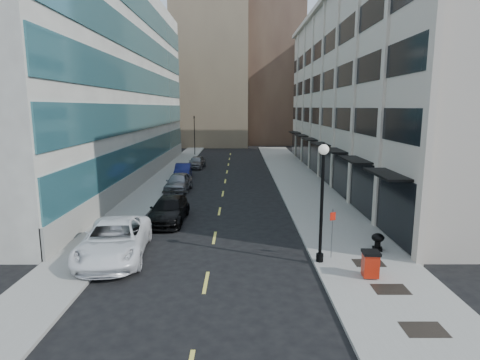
{
  "coord_description": "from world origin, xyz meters",
  "views": [
    {
      "loc": [
        1.44,
        -14.22,
        7.45
      ],
      "look_at": [
        1.48,
        10.37,
        2.97
      ],
      "focal_mm": 30.0,
      "sensor_mm": 36.0,
      "label": 1
    }
  ],
  "objects_px": {
    "car_silver_sedan": "(179,182)",
    "car_black_pickup": "(169,210)",
    "car_blue_sedan": "(183,171)",
    "urn_planter": "(378,240)",
    "car_grey_sedan": "(197,162)",
    "sign_post": "(332,227)",
    "trash_bin": "(370,263)",
    "car_white_van": "(114,240)",
    "lamppost": "(322,193)",
    "traffic_signal": "(194,119)"
  },
  "relations": [
    {
      "from": "car_blue_sedan",
      "to": "sign_post",
      "type": "distance_m",
      "value": 25.76
    },
    {
      "from": "car_black_pickup",
      "to": "trash_bin",
      "type": "bearing_deg",
      "value": -40.32
    },
    {
      "from": "car_white_van",
      "to": "trash_bin",
      "type": "bearing_deg",
      "value": -19.08
    },
    {
      "from": "car_blue_sedan",
      "to": "trash_bin",
      "type": "distance_m",
      "value": 28.33
    },
    {
      "from": "car_white_van",
      "to": "car_black_pickup",
      "type": "xyz_separation_m",
      "value": [
        1.6,
        6.41,
        -0.13
      ]
    },
    {
      "from": "car_white_van",
      "to": "sign_post",
      "type": "bearing_deg",
      "value": -8.4
    },
    {
      "from": "car_grey_sedan",
      "to": "trash_bin",
      "type": "relative_size",
      "value": 3.7
    },
    {
      "from": "car_black_pickup",
      "to": "trash_bin",
      "type": "height_order",
      "value": "car_black_pickup"
    },
    {
      "from": "car_black_pickup",
      "to": "sign_post",
      "type": "distance_m",
      "value": 11.46
    },
    {
      "from": "traffic_signal",
      "to": "urn_planter",
      "type": "bearing_deg",
      "value": -71.62
    },
    {
      "from": "car_white_van",
      "to": "car_silver_sedan",
      "type": "distance_m",
      "value": 16.1
    },
    {
      "from": "lamppost",
      "to": "urn_planter",
      "type": "distance_m",
      "value": 4.63
    },
    {
      "from": "car_white_van",
      "to": "trash_bin",
      "type": "distance_m",
      "value": 12.24
    },
    {
      "from": "car_black_pickup",
      "to": "car_grey_sedan",
      "type": "xyz_separation_m",
      "value": [
        -0.65,
        23.67,
        -0.05
      ]
    },
    {
      "from": "sign_post",
      "to": "car_black_pickup",
      "type": "bearing_deg",
      "value": 125.58
    },
    {
      "from": "car_blue_sedan",
      "to": "urn_planter",
      "type": "height_order",
      "value": "car_blue_sedan"
    },
    {
      "from": "traffic_signal",
      "to": "urn_planter",
      "type": "distance_m",
      "value": 45.0
    },
    {
      "from": "trash_bin",
      "to": "lamppost",
      "type": "xyz_separation_m",
      "value": [
        -1.83,
        1.8,
        2.75
      ]
    },
    {
      "from": "traffic_signal",
      "to": "urn_planter",
      "type": "relative_size",
      "value": 7.84
    },
    {
      "from": "car_black_pickup",
      "to": "car_grey_sedan",
      "type": "relative_size",
      "value": 1.25
    },
    {
      "from": "trash_bin",
      "to": "lamppost",
      "type": "distance_m",
      "value": 3.76
    },
    {
      "from": "car_black_pickup",
      "to": "urn_planter",
      "type": "relative_size",
      "value": 6.16
    },
    {
      "from": "car_silver_sedan",
      "to": "sign_post",
      "type": "xyz_separation_m",
      "value": [
        9.97,
        -16.49,
        0.9
      ]
    },
    {
      "from": "car_white_van",
      "to": "sign_post",
      "type": "distance_m",
      "value": 10.8
    },
    {
      "from": "car_silver_sedan",
      "to": "car_blue_sedan",
      "type": "bearing_deg",
      "value": 97.8
    },
    {
      "from": "car_blue_sedan",
      "to": "lamppost",
      "type": "bearing_deg",
      "value": -70.55
    },
    {
      "from": "car_white_van",
      "to": "car_grey_sedan",
      "type": "bearing_deg",
      "value": 81.94
    },
    {
      "from": "urn_planter",
      "to": "car_blue_sedan",
      "type": "bearing_deg",
      "value": 120.4
    },
    {
      "from": "trash_bin",
      "to": "urn_planter",
      "type": "distance_m",
      "value": 3.67
    },
    {
      "from": "sign_post",
      "to": "urn_planter",
      "type": "relative_size",
      "value": 2.77
    },
    {
      "from": "traffic_signal",
      "to": "lamppost",
      "type": "xyz_separation_m",
      "value": [
        10.8,
        -44.0,
        -2.18
      ]
    },
    {
      "from": "traffic_signal",
      "to": "urn_planter",
      "type": "xyz_separation_m",
      "value": [
        14.1,
        -42.44,
        -5.03
      ]
    },
    {
      "from": "traffic_signal",
      "to": "car_grey_sedan",
      "type": "height_order",
      "value": "traffic_signal"
    },
    {
      "from": "car_grey_sedan",
      "to": "sign_post",
      "type": "height_order",
      "value": "sign_post"
    },
    {
      "from": "traffic_signal",
      "to": "car_blue_sedan",
      "type": "distance_m",
      "value": 20.63
    },
    {
      "from": "car_silver_sedan",
      "to": "car_blue_sedan",
      "type": "relative_size",
      "value": 1.07
    },
    {
      "from": "car_black_pickup",
      "to": "trash_bin",
      "type": "distance_m",
      "value": 13.79
    },
    {
      "from": "car_black_pickup",
      "to": "car_grey_sedan",
      "type": "bearing_deg",
      "value": 92.73
    },
    {
      "from": "car_silver_sedan",
      "to": "car_black_pickup",
      "type": "bearing_deg",
      "value": -82.06
    },
    {
      "from": "traffic_signal",
      "to": "car_grey_sedan",
      "type": "relative_size",
      "value": 1.6
    },
    {
      "from": "car_blue_sedan",
      "to": "sign_post",
      "type": "bearing_deg",
      "value": -68.74
    },
    {
      "from": "trash_bin",
      "to": "car_blue_sedan",
      "type": "bearing_deg",
      "value": 118.32
    },
    {
      "from": "trash_bin",
      "to": "lamppost",
      "type": "relative_size",
      "value": 0.2
    },
    {
      "from": "car_black_pickup",
      "to": "urn_planter",
      "type": "bearing_deg",
      "value": -24.9
    },
    {
      "from": "traffic_signal",
      "to": "lamppost",
      "type": "relative_size",
      "value": 1.21
    },
    {
      "from": "car_white_van",
      "to": "lamppost",
      "type": "distance_m",
      "value": 10.47
    },
    {
      "from": "lamppost",
      "to": "urn_planter",
      "type": "height_order",
      "value": "lamppost"
    },
    {
      "from": "car_black_pickup",
      "to": "urn_planter",
      "type": "distance_m",
      "value": 13.14
    },
    {
      "from": "car_white_van",
      "to": "car_blue_sedan",
      "type": "relative_size",
      "value": 1.45
    },
    {
      "from": "car_grey_sedan",
      "to": "urn_planter",
      "type": "height_order",
      "value": "car_grey_sedan"
    }
  ]
}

